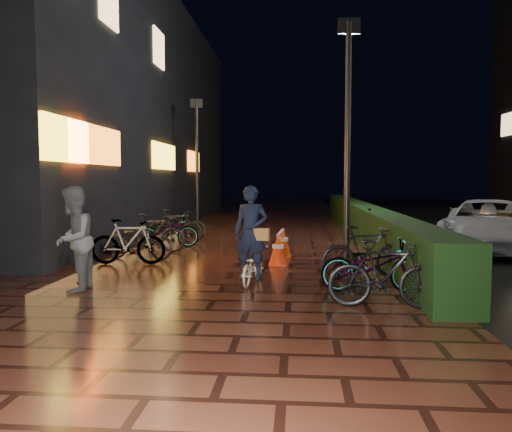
# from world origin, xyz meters

# --- Properties ---
(ground) EXTENTS (80.00, 80.00, 0.00)m
(ground) POSITION_xyz_m (0.00, 0.00, 0.00)
(ground) COLOR #381911
(ground) RESTS_ON ground
(hedge) EXTENTS (0.70, 20.00, 1.00)m
(hedge) POSITION_xyz_m (3.30, 8.00, 0.50)
(hedge) COLOR black
(hedge) RESTS_ON ground
(bystander_person) EXTENTS (0.74, 0.89, 1.69)m
(bystander_person) POSITION_xyz_m (-2.35, -0.67, 0.84)
(bystander_person) COLOR #57585A
(bystander_person) RESTS_ON ground
(van) EXTENTS (3.65, 5.04, 1.27)m
(van) POSITION_xyz_m (6.04, 4.66, 0.64)
(van) COLOR #B0B1B5
(van) RESTS_ON ground
(storefront_block) EXTENTS (12.09, 22.00, 9.00)m
(storefront_block) POSITION_xyz_m (-9.50, 11.50, 4.50)
(storefront_block) COLOR black
(storefront_block) RESTS_ON ground
(lamp_post_hedge) EXTENTS (0.55, 0.17, 5.77)m
(lamp_post_hedge) POSITION_xyz_m (2.48, 4.39, 3.17)
(lamp_post_hedge) COLOR black
(lamp_post_hedge) RESTS_ON ground
(lamp_post_sf) EXTENTS (0.45, 0.14, 4.70)m
(lamp_post_sf) POSITION_xyz_m (-2.41, 9.64, 2.58)
(lamp_post_sf) COLOR black
(lamp_post_sf) RESTS_ON ground
(cyclist) EXTENTS (0.64, 1.24, 1.70)m
(cyclist) POSITION_xyz_m (0.46, 0.08, 0.63)
(cyclist) COLOR silver
(cyclist) RESTS_ON ground
(traffic_barrier) EXTENTS (0.47, 1.61, 0.65)m
(traffic_barrier) POSITION_xyz_m (0.87, 2.66, 0.32)
(traffic_barrier) COLOR #FF340D
(traffic_barrier) RESTS_ON ground
(cart_assembly) EXTENTS (0.63, 0.65, 1.07)m
(cart_assembly) POSITION_xyz_m (3.28, 4.93, 0.55)
(cart_assembly) COLOR black
(cart_assembly) RESTS_ON ground
(parked_bikes_storefront) EXTENTS (1.85, 5.30, 0.96)m
(parked_bikes_storefront) POSITION_xyz_m (-2.28, 4.12, 0.45)
(parked_bikes_storefront) COLOR black
(parked_bikes_storefront) RESTS_ON ground
(parked_bikes_hedge) EXTENTS (1.68, 2.72, 0.96)m
(parked_bikes_hedge) POSITION_xyz_m (2.46, -0.32, 0.46)
(parked_bikes_hedge) COLOR black
(parked_bikes_hedge) RESTS_ON ground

